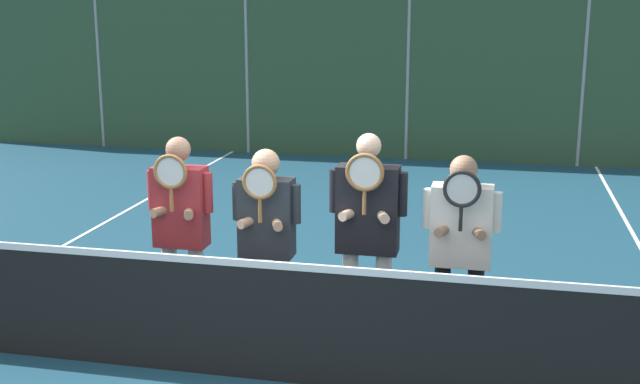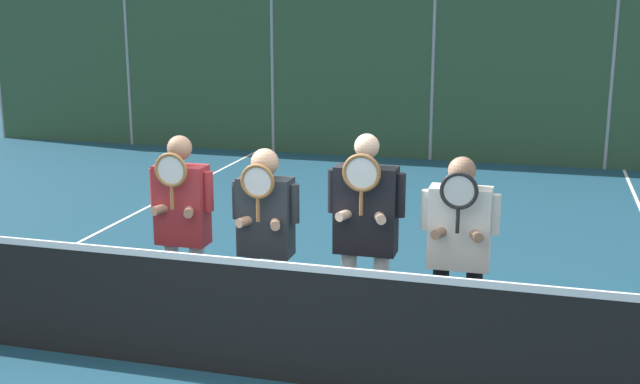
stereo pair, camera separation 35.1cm
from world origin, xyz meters
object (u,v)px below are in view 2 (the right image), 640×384
at_px(player_rightmost, 459,243).
at_px(car_left_of_center, 422,89).
at_px(player_center_right, 366,228).
at_px(car_far_left, 210,88).
at_px(player_center_left, 266,231).
at_px(player_leftmost, 182,221).

height_order(player_rightmost, car_left_of_center, car_left_of_center).
xyz_separation_m(player_center_right, car_far_left, (-6.43, 11.77, -0.25)).
xyz_separation_m(player_center_left, player_center_right, (0.83, 0.06, 0.07)).
height_order(player_center_left, player_center_right, player_center_right).
distance_m(player_leftmost, car_far_left, 12.79).
bearing_deg(player_center_left, player_rightmost, 4.33).
relative_size(player_center_left, player_rightmost, 1.00).
distance_m(player_leftmost, player_center_left, 0.75).
height_order(player_center_right, car_far_left, player_center_right).
xyz_separation_m(player_leftmost, player_rightmost, (2.32, 0.11, -0.03)).
distance_m(player_rightmost, car_left_of_center, 12.42).
bearing_deg(player_rightmost, player_center_right, -175.84).
bearing_deg(player_leftmost, player_center_left, -0.32).
relative_size(player_leftmost, player_center_left, 1.04).
relative_size(player_center_left, car_left_of_center, 0.36).
height_order(player_center_right, car_left_of_center, player_center_right).
bearing_deg(player_center_left, car_far_left, 115.32).
distance_m(player_leftmost, player_rightmost, 2.32).
xyz_separation_m(player_leftmost, car_far_left, (-4.85, 11.83, -0.20)).
relative_size(player_rightmost, car_far_left, 0.38).
bearing_deg(car_far_left, player_leftmost, -67.71).
relative_size(player_leftmost, player_center_right, 0.96).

